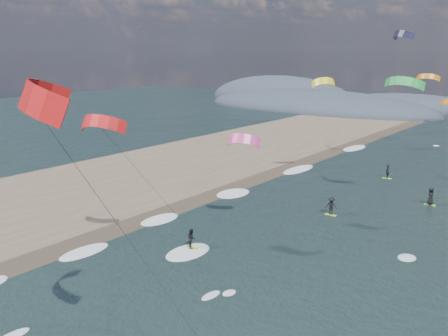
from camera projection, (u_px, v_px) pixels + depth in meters
The scene contains 9 objects.
ground at pixel (108, 329), 28.35m from camera, with size 260.00×260.00×0.00m, color black.
sand_strip at pixel (33, 206), 50.36m from camera, with size 26.00×240.00×0.00m, color brown.
wet_sand_strip at pixel (110, 232), 43.18m from camera, with size 3.00×240.00×0.00m, color #382D23.
coastal_hills at pixel (312, 105), 137.77m from camera, with size 80.00×41.00×15.00m.
kitesurfer_near_a at pixel (68, 162), 19.56m from camera, with size 7.80×9.26×14.97m.
kitesurfer_near_b at pixel (128, 165), 36.22m from camera, with size 6.97×8.58×11.84m.
far_kitesurfers at pixel (378, 196), 50.67m from camera, with size 8.39×17.62×1.84m.
bg_kite_field at pixel (429, 77), 68.50m from camera, with size 13.36×74.42×10.53m.
shoreline_surf at pixel (159, 221), 46.10m from camera, with size 2.40×79.40×0.11m.
Camera 1 is at (20.81, -15.94, 15.62)m, focal length 40.00 mm.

